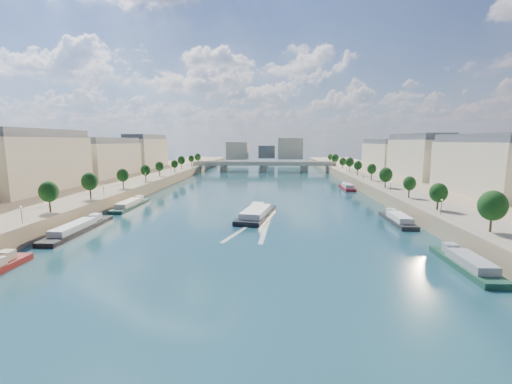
# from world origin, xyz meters

# --- Properties ---
(ground) EXTENTS (700.00, 700.00, 0.00)m
(ground) POSITION_xyz_m (0.00, 100.00, 0.00)
(ground) COLOR #0C2F36
(ground) RESTS_ON ground
(quay_left) EXTENTS (44.00, 520.00, 5.00)m
(quay_left) POSITION_xyz_m (-72.00, 100.00, 2.50)
(quay_left) COLOR #9E8460
(quay_left) RESTS_ON ground
(quay_right) EXTENTS (44.00, 520.00, 5.00)m
(quay_right) POSITION_xyz_m (72.00, 100.00, 2.50)
(quay_right) COLOR #9E8460
(quay_right) RESTS_ON ground
(pave_left) EXTENTS (14.00, 520.00, 0.10)m
(pave_left) POSITION_xyz_m (-57.00, 100.00, 5.05)
(pave_left) COLOR gray
(pave_left) RESTS_ON quay_left
(pave_right) EXTENTS (14.00, 520.00, 0.10)m
(pave_right) POSITION_xyz_m (57.00, 100.00, 5.05)
(pave_right) COLOR gray
(pave_right) RESTS_ON quay_right
(trees_left) EXTENTS (4.80, 268.80, 8.26)m
(trees_left) POSITION_xyz_m (-55.00, 102.00, 10.48)
(trees_left) COLOR #382B1E
(trees_left) RESTS_ON ground
(trees_right) EXTENTS (4.80, 268.80, 8.26)m
(trees_right) POSITION_xyz_m (55.00, 110.00, 10.48)
(trees_right) COLOR #382B1E
(trees_right) RESTS_ON ground
(lamps_left) EXTENTS (0.36, 200.36, 4.28)m
(lamps_left) POSITION_xyz_m (-52.50, 90.00, 7.78)
(lamps_left) COLOR black
(lamps_left) RESTS_ON ground
(lamps_right) EXTENTS (0.36, 200.36, 4.28)m
(lamps_right) POSITION_xyz_m (52.50, 105.00, 7.78)
(lamps_right) COLOR black
(lamps_right) RESTS_ON ground
(buildings_left) EXTENTS (16.00, 226.00, 23.20)m
(buildings_left) POSITION_xyz_m (-85.00, 112.00, 16.45)
(buildings_left) COLOR beige
(buildings_left) RESTS_ON ground
(buildings_right) EXTENTS (16.00, 226.00, 23.20)m
(buildings_right) POSITION_xyz_m (85.00, 112.00, 16.45)
(buildings_right) COLOR beige
(buildings_right) RESTS_ON ground
(skyline) EXTENTS (79.00, 42.00, 22.00)m
(skyline) POSITION_xyz_m (3.19, 319.52, 14.66)
(skyline) COLOR beige
(skyline) RESTS_ON ground
(bridge) EXTENTS (112.00, 12.00, 8.15)m
(bridge) POSITION_xyz_m (0.00, 224.42, 5.08)
(bridge) COLOR #C1B79E
(bridge) RESTS_ON ground
(tour_barge) EXTENTS (12.78, 28.78, 3.79)m
(tour_barge) POSITION_xyz_m (2.19, 61.95, 1.05)
(tour_barge) COLOR black
(tour_barge) RESTS_ON ground
(wake) EXTENTS (12.17, 26.03, 0.04)m
(wake) POSITION_xyz_m (2.19, 45.35, 0.02)
(wake) COLOR silver
(wake) RESTS_ON ground
(moored_barges_left) EXTENTS (5.00, 125.52, 3.60)m
(moored_barges_left) POSITION_xyz_m (-45.50, 29.09, 0.84)
(moored_barges_left) COLOR #171833
(moored_barges_left) RESTS_ON ground
(moored_barges_right) EXTENTS (5.00, 163.73, 3.60)m
(moored_barges_right) POSITION_xyz_m (45.50, 44.37, 0.84)
(moored_barges_right) COLOR black
(moored_barges_right) RESTS_ON ground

